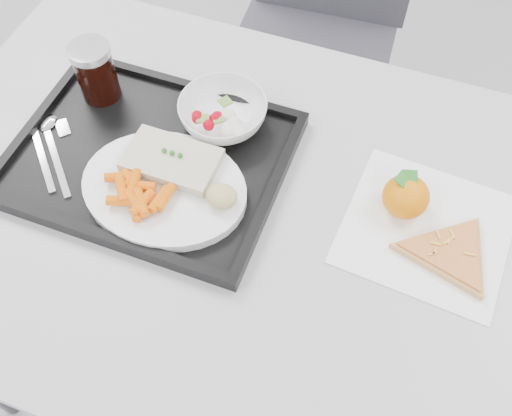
{
  "coord_description": "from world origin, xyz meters",
  "views": [
    {
      "loc": [
        0.18,
        -0.16,
        1.52
      ],
      "look_at": [
        0.01,
        0.29,
        0.77
      ],
      "focal_mm": 40.0,
      "sensor_mm": 36.0,
      "label": 1
    }
  ],
  "objects_px": {
    "tray": "(150,158)",
    "cola_glass": "(95,71)",
    "dinner_plate": "(164,188)",
    "salad_bowl": "(223,113)",
    "chair": "(320,16)",
    "table": "(254,229)",
    "tangerine": "(406,197)",
    "pizza_slice": "(450,253)"
  },
  "relations": [
    {
      "from": "salad_bowl",
      "to": "table",
      "type": "bearing_deg",
      "value": -52.3
    },
    {
      "from": "dinner_plate",
      "to": "salad_bowl",
      "type": "relative_size",
      "value": 1.78
    },
    {
      "from": "cola_glass",
      "to": "tangerine",
      "type": "xyz_separation_m",
      "value": [
        0.56,
        -0.04,
        -0.04
      ]
    },
    {
      "from": "table",
      "to": "tray",
      "type": "bearing_deg",
      "value": 172.0
    },
    {
      "from": "cola_glass",
      "to": "dinner_plate",
      "type": "bearing_deg",
      "value": -37.98
    },
    {
      "from": "table",
      "to": "cola_glass",
      "type": "height_order",
      "value": "cola_glass"
    },
    {
      "from": "tray",
      "to": "salad_bowl",
      "type": "distance_m",
      "value": 0.15
    },
    {
      "from": "tray",
      "to": "dinner_plate",
      "type": "distance_m",
      "value": 0.08
    },
    {
      "from": "table",
      "to": "cola_glass",
      "type": "xyz_separation_m",
      "value": [
        -0.34,
        0.13,
        0.14
      ]
    },
    {
      "from": "tray",
      "to": "pizza_slice",
      "type": "relative_size",
      "value": 2.09
    },
    {
      "from": "table",
      "to": "pizza_slice",
      "type": "relative_size",
      "value": 5.57
    },
    {
      "from": "dinner_plate",
      "to": "tangerine",
      "type": "height_order",
      "value": "tangerine"
    },
    {
      "from": "tangerine",
      "to": "pizza_slice",
      "type": "xyz_separation_m",
      "value": [
        0.09,
        -0.06,
        -0.02
      ]
    },
    {
      "from": "dinner_plate",
      "to": "cola_glass",
      "type": "relative_size",
      "value": 2.5
    },
    {
      "from": "tray",
      "to": "cola_glass",
      "type": "relative_size",
      "value": 4.17
    },
    {
      "from": "tray",
      "to": "dinner_plate",
      "type": "relative_size",
      "value": 1.67
    },
    {
      "from": "chair",
      "to": "tangerine",
      "type": "height_order",
      "value": "chair"
    },
    {
      "from": "tangerine",
      "to": "pizza_slice",
      "type": "relative_size",
      "value": 0.39
    },
    {
      "from": "tray",
      "to": "pizza_slice",
      "type": "distance_m",
      "value": 0.51
    },
    {
      "from": "chair",
      "to": "tray",
      "type": "xyz_separation_m",
      "value": [
        -0.1,
        -0.72,
        0.22
      ]
    },
    {
      "from": "chair",
      "to": "tray",
      "type": "distance_m",
      "value": 0.76
    },
    {
      "from": "tray",
      "to": "cola_glass",
      "type": "height_order",
      "value": "cola_glass"
    },
    {
      "from": "chair",
      "to": "dinner_plate",
      "type": "relative_size",
      "value": 3.44
    },
    {
      "from": "table",
      "to": "tangerine",
      "type": "height_order",
      "value": "tangerine"
    },
    {
      "from": "dinner_plate",
      "to": "salad_bowl",
      "type": "height_order",
      "value": "salad_bowl"
    },
    {
      "from": "pizza_slice",
      "to": "dinner_plate",
      "type": "bearing_deg",
      "value": -173.61
    },
    {
      "from": "table",
      "to": "chair",
      "type": "distance_m",
      "value": 0.77
    },
    {
      "from": "tray",
      "to": "salad_bowl",
      "type": "height_order",
      "value": "salad_bowl"
    },
    {
      "from": "tray",
      "to": "salad_bowl",
      "type": "xyz_separation_m",
      "value": [
        0.09,
        0.11,
        0.03
      ]
    },
    {
      "from": "table",
      "to": "tray",
      "type": "distance_m",
      "value": 0.21
    },
    {
      "from": "table",
      "to": "cola_glass",
      "type": "relative_size",
      "value": 11.11
    },
    {
      "from": "table",
      "to": "salad_bowl",
      "type": "xyz_separation_m",
      "value": [
        -0.11,
        0.14,
        0.11
      ]
    },
    {
      "from": "cola_glass",
      "to": "tray",
      "type": "bearing_deg",
      "value": -34.63
    },
    {
      "from": "dinner_plate",
      "to": "tangerine",
      "type": "relative_size",
      "value": 3.23
    },
    {
      "from": "chair",
      "to": "tray",
      "type": "relative_size",
      "value": 2.07
    },
    {
      "from": "dinner_plate",
      "to": "salad_bowl",
      "type": "bearing_deg",
      "value": 79.12
    },
    {
      "from": "dinner_plate",
      "to": "pizza_slice",
      "type": "relative_size",
      "value": 1.25
    },
    {
      "from": "table",
      "to": "tangerine",
      "type": "relative_size",
      "value": 14.36
    },
    {
      "from": "dinner_plate",
      "to": "pizza_slice",
      "type": "distance_m",
      "value": 0.45
    },
    {
      "from": "cola_glass",
      "to": "chair",
      "type": "bearing_deg",
      "value": 68.8
    },
    {
      "from": "tangerine",
      "to": "pizza_slice",
      "type": "distance_m",
      "value": 0.11
    },
    {
      "from": "chair",
      "to": "tray",
      "type": "bearing_deg",
      "value": -97.83
    }
  ]
}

